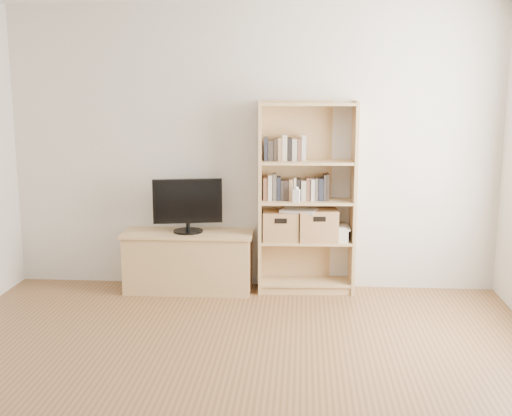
# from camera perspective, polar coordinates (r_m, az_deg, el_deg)

# --- Properties ---
(floor) EXTENTS (4.50, 5.00, 0.01)m
(floor) POSITION_cam_1_polar(r_m,az_deg,el_deg) (3.89, -3.39, -17.96)
(floor) COLOR brown
(floor) RESTS_ON ground
(back_wall) EXTENTS (4.50, 0.02, 2.60)m
(back_wall) POSITION_cam_1_polar(r_m,az_deg,el_deg) (5.92, -0.33, 5.30)
(back_wall) COLOR silver
(back_wall) RESTS_ON floor
(tv_stand) EXTENTS (1.15, 0.44, 0.53)m
(tv_stand) POSITION_cam_1_polar(r_m,az_deg,el_deg) (5.98, -5.99, -4.83)
(tv_stand) COLOR tan
(tv_stand) RESTS_ON floor
(bookshelf) EXTENTS (0.89, 0.35, 1.74)m
(bookshelf) POSITION_cam_1_polar(r_m,az_deg,el_deg) (5.81, 4.52, 0.89)
(bookshelf) COLOR tan
(bookshelf) RESTS_ON floor
(television) EXTENTS (0.62, 0.17, 0.49)m
(television) POSITION_cam_1_polar(r_m,az_deg,el_deg) (5.86, -6.10, 0.19)
(television) COLOR black
(television) RESTS_ON tv_stand
(books_row_mid) EXTENTS (0.75, 0.21, 0.20)m
(books_row_mid) POSITION_cam_1_polar(r_m,az_deg,el_deg) (5.81, 4.52, 1.70)
(books_row_mid) COLOR brown
(books_row_mid) RESTS_ON bookshelf
(books_row_upper) EXTENTS (0.42, 0.17, 0.22)m
(books_row_upper) POSITION_cam_1_polar(r_m,az_deg,el_deg) (5.76, 2.64, 5.33)
(books_row_upper) COLOR brown
(books_row_upper) RESTS_ON bookshelf
(baby_monitor) EXTENTS (0.07, 0.05, 0.12)m
(baby_monitor) POSITION_cam_1_polar(r_m,az_deg,el_deg) (5.70, 3.61, 1.10)
(baby_monitor) COLOR white
(baby_monitor) RESTS_ON bookshelf
(basket_left) EXTENTS (0.33, 0.28, 0.26)m
(basket_left) POSITION_cam_1_polar(r_m,az_deg,el_deg) (5.84, 2.21, -1.58)
(basket_left) COLOR #A36E49
(basket_left) RESTS_ON bookshelf
(basket_right) EXTENTS (0.37, 0.31, 0.28)m
(basket_right) POSITION_cam_1_polar(r_m,az_deg,el_deg) (5.86, 5.53, -1.49)
(basket_right) COLOR #A36E49
(basket_right) RESTS_ON bookshelf
(laptop) EXTENTS (0.36, 0.29, 0.02)m
(laptop) POSITION_cam_1_polar(r_m,az_deg,el_deg) (5.81, 3.85, -0.22)
(laptop) COLOR silver
(laptop) RESTS_ON basket_left
(magazine_stack) EXTENTS (0.18, 0.26, 0.11)m
(magazine_stack) POSITION_cam_1_polar(r_m,az_deg,el_deg) (5.89, 7.39, -2.31)
(magazine_stack) COLOR silver
(magazine_stack) RESTS_ON bookshelf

